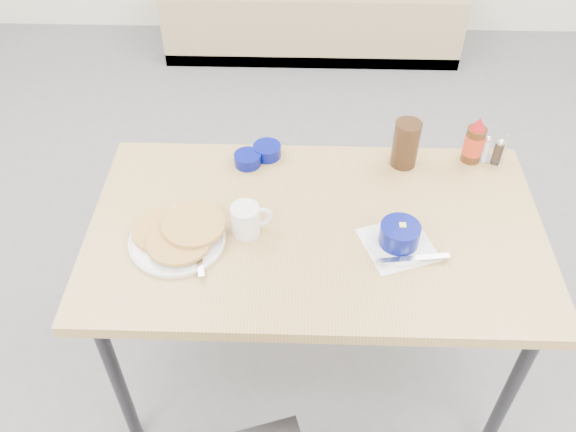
{
  "coord_description": "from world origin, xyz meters",
  "views": [
    {
      "loc": [
        -0.05,
        -1.07,
        2.1
      ],
      "look_at": [
        -0.09,
        0.23,
        0.82
      ],
      "focal_mm": 38.0,
      "sensor_mm": 36.0,
      "label": 1
    }
  ],
  "objects_px": {
    "condiment_caddy": "(491,151)",
    "syrup_bottle": "(474,142)",
    "grits_setting": "(399,237)",
    "amber_tumbler": "(406,144)",
    "creamer_bowl": "(267,151)",
    "coffee_mug": "(247,219)",
    "dining_table": "(315,240)",
    "pancake_plate": "(178,236)",
    "butter_bowl": "(248,159)"
  },
  "relations": [
    {
      "from": "creamer_bowl",
      "to": "amber_tumbler",
      "type": "bearing_deg",
      "value": -3.28
    },
    {
      "from": "pancake_plate",
      "to": "coffee_mug",
      "type": "bearing_deg",
      "value": 12.76
    },
    {
      "from": "condiment_caddy",
      "to": "syrup_bottle",
      "type": "relative_size",
      "value": 0.64
    },
    {
      "from": "coffee_mug",
      "to": "syrup_bottle",
      "type": "bearing_deg",
      "value": 26.38
    },
    {
      "from": "pancake_plate",
      "to": "butter_bowl",
      "type": "height_order",
      "value": "pancake_plate"
    },
    {
      "from": "dining_table",
      "to": "syrup_bottle",
      "type": "height_order",
      "value": "syrup_bottle"
    },
    {
      "from": "amber_tumbler",
      "to": "coffee_mug",
      "type": "bearing_deg",
      "value": -146.1
    },
    {
      "from": "grits_setting",
      "to": "amber_tumbler",
      "type": "distance_m",
      "value": 0.39
    },
    {
      "from": "coffee_mug",
      "to": "butter_bowl",
      "type": "bearing_deg",
      "value": 94.28
    },
    {
      "from": "dining_table",
      "to": "creamer_bowl",
      "type": "xyz_separation_m",
      "value": [
        -0.17,
        0.34,
        0.08
      ]
    },
    {
      "from": "pancake_plate",
      "to": "coffee_mug",
      "type": "height_order",
      "value": "coffee_mug"
    },
    {
      "from": "coffee_mug",
      "to": "condiment_caddy",
      "type": "xyz_separation_m",
      "value": [
        0.81,
        0.37,
        -0.01
      ]
    },
    {
      "from": "pancake_plate",
      "to": "syrup_bottle",
      "type": "bearing_deg",
      "value": 23.65
    },
    {
      "from": "pancake_plate",
      "to": "grits_setting",
      "type": "xyz_separation_m",
      "value": [
        0.66,
        0.0,
        0.01
      ]
    },
    {
      "from": "condiment_caddy",
      "to": "syrup_bottle",
      "type": "bearing_deg",
      "value": -158.93
    },
    {
      "from": "grits_setting",
      "to": "butter_bowl",
      "type": "distance_m",
      "value": 0.6
    },
    {
      "from": "amber_tumbler",
      "to": "creamer_bowl",
      "type": "bearing_deg",
      "value": 176.72
    },
    {
      "from": "dining_table",
      "to": "grits_setting",
      "type": "distance_m",
      "value": 0.27
    },
    {
      "from": "pancake_plate",
      "to": "amber_tumbler",
      "type": "bearing_deg",
      "value": 28.57
    },
    {
      "from": "creamer_bowl",
      "to": "condiment_caddy",
      "type": "height_order",
      "value": "condiment_caddy"
    },
    {
      "from": "grits_setting",
      "to": "coffee_mug",
      "type": "bearing_deg",
      "value": 174.21
    },
    {
      "from": "amber_tumbler",
      "to": "condiment_caddy",
      "type": "distance_m",
      "value": 0.3
    },
    {
      "from": "pancake_plate",
      "to": "butter_bowl",
      "type": "bearing_deg",
      "value": 63.95
    },
    {
      "from": "amber_tumbler",
      "to": "condiment_caddy",
      "type": "xyz_separation_m",
      "value": [
        0.3,
        0.03,
        -0.04
      ]
    },
    {
      "from": "condiment_caddy",
      "to": "coffee_mug",
      "type": "bearing_deg",
      "value": -134.45
    },
    {
      "from": "pancake_plate",
      "to": "condiment_caddy",
      "type": "distance_m",
      "value": 1.09
    },
    {
      "from": "creamer_bowl",
      "to": "pancake_plate",
      "type": "bearing_deg",
      "value": -120.48
    },
    {
      "from": "condiment_caddy",
      "to": "butter_bowl",
      "type": "bearing_deg",
      "value": -155.69
    },
    {
      "from": "dining_table",
      "to": "condiment_caddy",
      "type": "distance_m",
      "value": 0.7
    },
    {
      "from": "grits_setting",
      "to": "amber_tumbler",
      "type": "xyz_separation_m",
      "value": [
        0.05,
        0.39,
        0.05
      ]
    },
    {
      "from": "pancake_plate",
      "to": "syrup_bottle",
      "type": "relative_size",
      "value": 1.68
    },
    {
      "from": "condiment_caddy",
      "to": "pancake_plate",
      "type": "bearing_deg",
      "value": -136.67
    },
    {
      "from": "amber_tumbler",
      "to": "syrup_bottle",
      "type": "relative_size",
      "value": 0.95
    },
    {
      "from": "syrup_bottle",
      "to": "grits_setting",
      "type": "bearing_deg",
      "value": -124.89
    },
    {
      "from": "grits_setting",
      "to": "amber_tumbler",
      "type": "height_order",
      "value": "amber_tumbler"
    },
    {
      "from": "dining_table",
      "to": "creamer_bowl",
      "type": "relative_size",
      "value": 14.45
    },
    {
      "from": "coffee_mug",
      "to": "amber_tumbler",
      "type": "height_order",
      "value": "amber_tumbler"
    },
    {
      "from": "grits_setting",
      "to": "amber_tumbler",
      "type": "relative_size",
      "value": 1.62
    },
    {
      "from": "creamer_bowl",
      "to": "condiment_caddy",
      "type": "bearing_deg",
      "value": -0.0
    },
    {
      "from": "grits_setting",
      "to": "dining_table",
      "type": "bearing_deg",
      "value": 163.21
    },
    {
      "from": "butter_bowl",
      "to": "coffee_mug",
      "type": "bearing_deg",
      "value": -85.72
    },
    {
      "from": "pancake_plate",
      "to": "amber_tumbler",
      "type": "xyz_separation_m",
      "value": [
        0.71,
        0.39,
        0.06
      ]
    },
    {
      "from": "coffee_mug",
      "to": "syrup_bottle",
      "type": "xyz_separation_m",
      "value": [
        0.74,
        0.37,
        0.03
      ]
    },
    {
      "from": "pancake_plate",
      "to": "butter_bowl",
      "type": "relative_size",
      "value": 3.2
    },
    {
      "from": "pancake_plate",
      "to": "grits_setting",
      "type": "height_order",
      "value": "grits_setting"
    },
    {
      "from": "creamer_bowl",
      "to": "butter_bowl",
      "type": "height_order",
      "value": "creamer_bowl"
    },
    {
      "from": "pancake_plate",
      "to": "amber_tumbler",
      "type": "height_order",
      "value": "amber_tumbler"
    },
    {
      "from": "condiment_caddy",
      "to": "amber_tumbler",
      "type": "bearing_deg",
      "value": -153.83
    },
    {
      "from": "creamer_bowl",
      "to": "amber_tumbler",
      "type": "relative_size",
      "value": 0.58
    },
    {
      "from": "condiment_caddy",
      "to": "syrup_bottle",
      "type": "distance_m",
      "value": 0.08
    }
  ]
}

